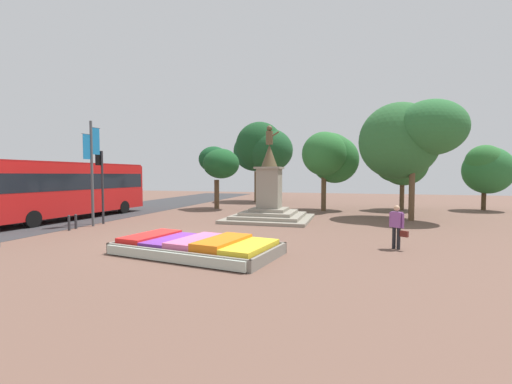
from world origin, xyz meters
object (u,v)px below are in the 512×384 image
at_px(pedestrian_with_handbag, 397,225).
at_px(traffic_light_mid_block, 101,173).
at_px(flower_planter, 197,247).
at_px(statue_monument, 269,202).
at_px(kerb_bollard_north, 76,221).
at_px(banner_pole, 92,168).
at_px(city_bus, 66,187).
at_px(kerb_bollard_mid_b, 69,222).

bearing_deg(pedestrian_with_handbag, traffic_light_mid_block, 170.37).
bearing_deg(traffic_light_mid_block, flower_planter, -32.20).
relative_size(statue_monument, kerb_bollard_north, 7.56).
bearing_deg(pedestrian_with_handbag, banner_pole, 173.46).
distance_m(flower_planter, banner_pole, 9.73).
distance_m(traffic_light_mid_block, banner_pole, 0.92).
bearing_deg(banner_pole, pedestrian_with_handbag, -6.54).
height_order(statue_monument, traffic_light_mid_block, statue_monument).
relative_size(city_bus, pedestrian_with_handbag, 7.10).
height_order(flower_planter, kerb_bollard_mid_b, kerb_bollard_mid_b).
distance_m(city_bus, kerb_bollard_north, 4.79).
distance_m(traffic_light_mid_block, city_bus, 3.72).
relative_size(kerb_bollard_mid_b, kerb_bollard_north, 1.03).
relative_size(banner_pole, city_bus, 0.48).
bearing_deg(statue_monument, kerb_bollard_north, -145.82).
bearing_deg(city_bus, kerb_bollard_north, -40.48).
relative_size(flower_planter, banner_pole, 1.08).
xyz_separation_m(banner_pole, city_bus, (-3.63, 1.93, -1.11)).
bearing_deg(city_bus, pedestrian_with_handbag, -11.09).
height_order(statue_monument, banner_pole, statue_monument).
distance_m(flower_planter, statue_monument, 9.41).
xyz_separation_m(traffic_light_mid_block, kerb_bollard_north, (-0.03, -1.85, -2.44)).
height_order(flower_planter, statue_monument, statue_monument).
xyz_separation_m(flower_planter, pedestrian_with_handbag, (6.83, 2.69, 0.66)).
xyz_separation_m(statue_monument, banner_pole, (-8.56, -4.95, 2.02)).
relative_size(statue_monument, pedestrian_with_handbag, 3.50).
distance_m(pedestrian_with_handbag, kerb_bollard_north, 15.25).
distance_m(traffic_light_mid_block, pedestrian_with_handbag, 15.53).
relative_size(statue_monument, kerb_bollard_mid_b, 7.36).
height_order(banner_pole, city_bus, banner_pole).
bearing_deg(pedestrian_with_handbag, kerb_bollard_mid_b, 179.35).
distance_m(banner_pole, pedestrian_with_handbag, 15.28).
height_order(kerb_bollard_mid_b, kerb_bollard_north, kerb_bollard_mid_b).
bearing_deg(kerb_bollard_north, flower_planter, -22.14).
relative_size(traffic_light_mid_block, kerb_bollard_north, 5.40).
bearing_deg(banner_pole, flower_planter, -28.29).
height_order(pedestrian_with_handbag, kerb_bollard_mid_b, pedestrian_with_handbag).
distance_m(flower_planter, traffic_light_mid_block, 10.21).
bearing_deg(kerb_bollard_north, pedestrian_with_handbag, -2.74).
distance_m(banner_pole, kerb_bollard_mid_b, 3.12).
bearing_deg(flower_planter, traffic_light_mid_block, 147.80).
bearing_deg(traffic_light_mid_block, kerb_bollard_mid_b, -87.97).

